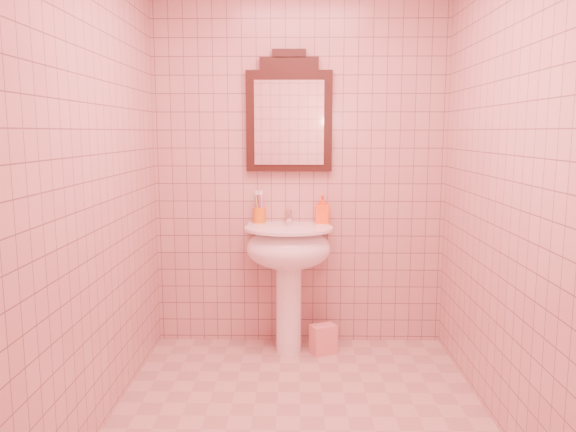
{
  "coord_description": "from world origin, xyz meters",
  "views": [
    {
      "loc": [
        -0.02,
        -2.76,
        1.48
      ],
      "look_at": [
        -0.07,
        0.55,
        0.98
      ],
      "focal_mm": 35.0,
      "sensor_mm": 36.0,
      "label": 1
    }
  ],
  "objects_px": {
    "pedestal_sink": "(289,257)",
    "towel": "(323,339)",
    "toothbrush_cup": "(259,215)",
    "soap_dispenser": "(323,209)",
    "mirror": "(289,116)"
  },
  "relations": [
    {
      "from": "pedestal_sink",
      "to": "soap_dispenser",
      "type": "distance_m",
      "value": 0.41
    },
    {
      "from": "soap_dispenser",
      "to": "towel",
      "type": "distance_m",
      "value": 0.88
    },
    {
      "from": "toothbrush_cup",
      "to": "mirror",
      "type": "bearing_deg",
      "value": 9.53
    },
    {
      "from": "toothbrush_cup",
      "to": "soap_dispenser",
      "type": "distance_m",
      "value": 0.44
    },
    {
      "from": "toothbrush_cup",
      "to": "soap_dispenser",
      "type": "height_order",
      "value": "same"
    },
    {
      "from": "mirror",
      "to": "towel",
      "type": "xyz_separation_m",
      "value": [
        0.23,
        -0.22,
        -1.49
      ]
    },
    {
      "from": "pedestal_sink",
      "to": "soap_dispenser",
      "type": "height_order",
      "value": "soap_dispenser"
    },
    {
      "from": "mirror",
      "to": "towel",
      "type": "height_order",
      "value": "mirror"
    },
    {
      "from": "mirror",
      "to": "towel",
      "type": "bearing_deg",
      "value": -43.39
    },
    {
      "from": "pedestal_sink",
      "to": "mirror",
      "type": "xyz_separation_m",
      "value": [
        0.0,
        0.2,
        0.93
      ]
    },
    {
      "from": "pedestal_sink",
      "to": "mirror",
      "type": "bearing_deg",
      "value": 90.0
    },
    {
      "from": "pedestal_sink",
      "to": "towel",
      "type": "distance_m",
      "value": 0.61
    },
    {
      "from": "pedestal_sink",
      "to": "towel",
      "type": "xyz_separation_m",
      "value": [
        0.23,
        -0.02,
        -0.56
      ]
    },
    {
      "from": "pedestal_sink",
      "to": "towel",
      "type": "height_order",
      "value": "pedestal_sink"
    },
    {
      "from": "soap_dispenser",
      "to": "towel",
      "type": "bearing_deg",
      "value": -82.9
    }
  ]
}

